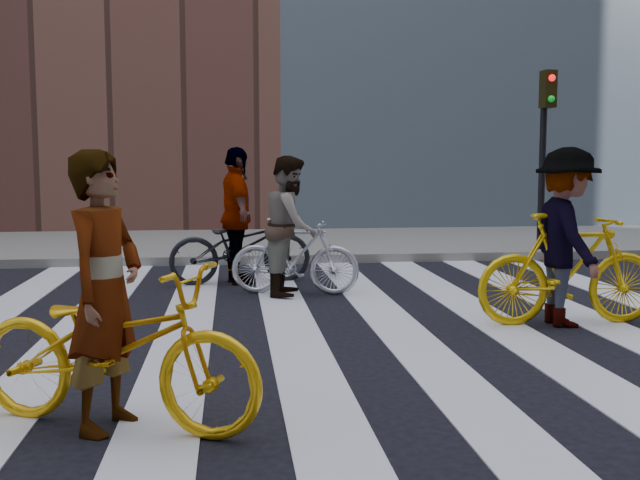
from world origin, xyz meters
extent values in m
plane|color=black|center=(0.00, 0.00, 0.00)|extent=(100.00, 100.00, 0.00)
cube|color=gray|center=(0.00, 7.50, 0.07)|extent=(100.00, 5.00, 0.15)
cube|color=white|center=(-2.75, 0.00, 0.01)|extent=(0.55, 10.00, 0.01)
cube|color=white|center=(-1.65, 0.00, 0.01)|extent=(0.55, 10.00, 0.01)
cube|color=white|center=(-0.55, 0.00, 0.01)|extent=(0.55, 10.00, 0.01)
cube|color=white|center=(0.55, 0.00, 0.01)|extent=(0.55, 10.00, 0.01)
cube|color=white|center=(1.65, 0.00, 0.01)|extent=(0.55, 10.00, 0.01)
cube|color=white|center=(2.75, 0.00, 0.01)|extent=(0.55, 10.00, 0.01)
cylinder|color=black|center=(4.40, 5.40, 1.60)|extent=(0.12, 0.12, 3.20)
cube|color=black|center=(4.40, 5.25, 3.00)|extent=(0.22, 0.28, 0.65)
sphere|color=red|center=(4.40, 5.10, 3.18)|extent=(0.12, 0.12, 0.12)
sphere|color=#0CCC26|center=(4.40, 5.10, 2.82)|extent=(0.12, 0.12, 0.12)
imported|color=#F8B10D|center=(-1.93, -2.67, 0.54)|extent=(2.18, 1.48, 1.08)
imported|color=#BABBC5|center=(-0.35, 2.10, 0.51)|extent=(1.74, 0.84, 1.01)
imported|color=yellow|center=(2.39, -0.06, 0.60)|extent=(2.00, 0.58, 1.20)
imported|color=black|center=(-1.04, 3.09, 0.53)|extent=(2.13, 1.07, 1.07)
imported|color=slate|center=(-1.98, -2.67, 0.91)|extent=(0.66, 0.78, 1.81)
imported|color=slate|center=(-0.40, 2.10, 0.90)|extent=(0.86, 1.01, 1.81)
imported|color=slate|center=(2.34, -0.06, 0.94)|extent=(0.71, 1.23, 1.89)
imported|color=slate|center=(-1.09, 3.09, 0.97)|extent=(0.67, 1.21, 1.94)
camera|label=1|loc=(-1.16, -7.54, 1.74)|focal=42.00mm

